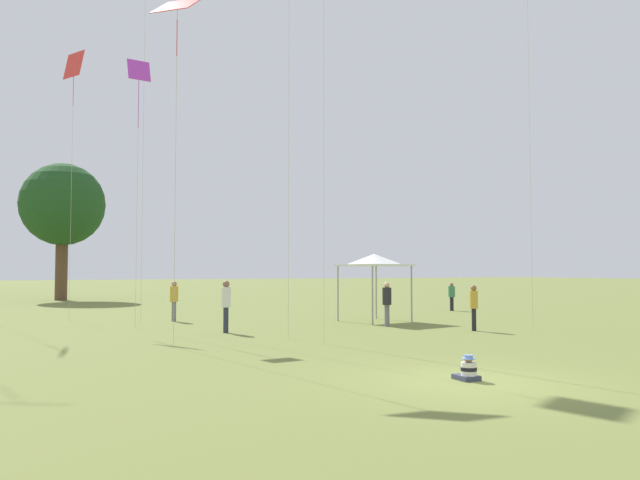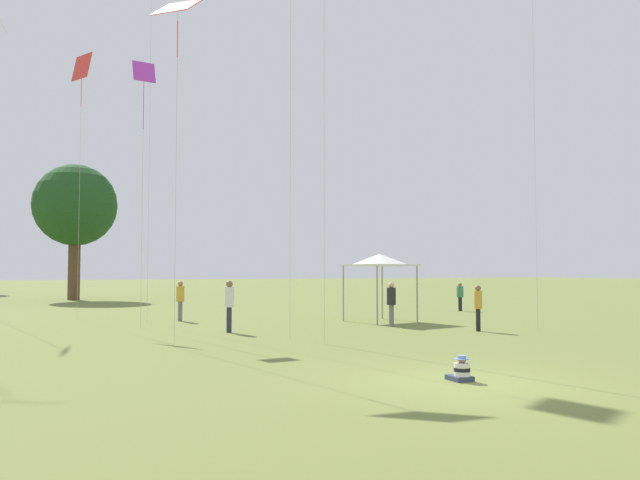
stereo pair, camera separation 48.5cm
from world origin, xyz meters
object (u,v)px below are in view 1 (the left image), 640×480
at_px(person_standing_2, 174,297).
at_px(person_standing_4, 226,301).
at_px(person_standing_0, 474,303).
at_px(kite_1, 74,71).
at_px(canopy_tent, 374,261).
at_px(person_standing_3, 387,300).
at_px(distant_tree_0, 63,205).
at_px(person_standing_1, 452,294).
at_px(kite_7, 177,12).
at_px(seated_toddler, 468,370).
at_px(kite_2, 139,81).

relative_size(person_standing_2, person_standing_4, 0.94).
bearing_deg(person_standing_0, kite_1, 118.77).
relative_size(person_standing_4, canopy_tent, 0.63).
distance_m(person_standing_3, distant_tree_0, 31.61).
relative_size(person_standing_1, person_standing_4, 0.83).
height_order(person_standing_4, kite_7, kite_7).
height_order(person_standing_2, canopy_tent, canopy_tent).
xyz_separation_m(person_standing_4, canopy_tent, (7.31, 1.83, 1.52)).
distance_m(person_standing_1, person_standing_2, 15.37).
relative_size(seated_toddler, person_standing_2, 0.30).
height_order(person_standing_0, person_standing_2, person_standing_2).
relative_size(person_standing_0, person_standing_1, 1.09).
xyz_separation_m(seated_toddler, person_standing_2, (-1.79, 17.20, 0.84)).
bearing_deg(kite_7, kite_1, -172.17).
distance_m(person_standing_2, distant_tree_0, 24.12).
xyz_separation_m(person_standing_2, canopy_tent, (7.76, -3.98, 1.60)).
distance_m(person_standing_0, person_standing_4, 9.00).
height_order(person_standing_0, person_standing_4, person_standing_4).
bearing_deg(person_standing_1, person_standing_0, -102.48).
xyz_separation_m(canopy_tent, kite_7, (-9.98, -5.20, 7.19)).
height_order(person_standing_1, kite_1, kite_1).
bearing_deg(distant_tree_0, canopy_tent, -68.62).
bearing_deg(kite_2, seated_toddler, -36.55).
relative_size(seated_toddler, distant_tree_0, 0.05).
xyz_separation_m(person_standing_1, person_standing_2, (-15.37, -0.28, 0.14)).
distance_m(person_standing_0, person_standing_2, 12.73).
xyz_separation_m(person_standing_3, person_standing_4, (-6.47, 0.46, 0.08)).
distance_m(seated_toddler, kite_2, 17.69).
bearing_deg(person_standing_1, kite_2, -148.07).
bearing_deg(canopy_tent, kite_2, 172.61).
relative_size(canopy_tent, distant_tree_0, 0.29).
bearing_deg(person_standing_1, person_standing_2, -156.70).
distance_m(person_standing_4, distant_tree_0, 29.78).
relative_size(person_standing_2, person_standing_3, 1.00).
relative_size(person_standing_4, kite_1, 0.15).
distance_m(seated_toddler, kite_1, 23.47).
bearing_deg(person_standing_2, person_standing_1, -145.47).
distance_m(person_standing_0, kite_7, 14.09).
bearing_deg(person_standing_2, seated_toddler, 129.41).
xyz_separation_m(person_standing_4, kite_2, (-2.57, 3.11, 8.44)).
xyz_separation_m(kite_1, kite_7, (1.81, -11.86, -1.43)).
xyz_separation_m(person_standing_1, canopy_tent, (-7.61, -4.27, 1.73)).
bearing_deg(canopy_tent, person_standing_1, 29.27).
xyz_separation_m(seated_toddler, kite_2, (-3.91, 14.49, 9.36)).
bearing_deg(canopy_tent, seated_toddler, -114.32).
bearing_deg(canopy_tent, distant_tree_0, 111.38).
bearing_deg(kite_7, person_standing_0, 88.94).
bearing_deg(distant_tree_0, person_standing_4, -83.47).
bearing_deg(distant_tree_0, person_standing_0, -70.21).
xyz_separation_m(person_standing_4, kite_7, (-2.67, -3.37, 8.70)).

